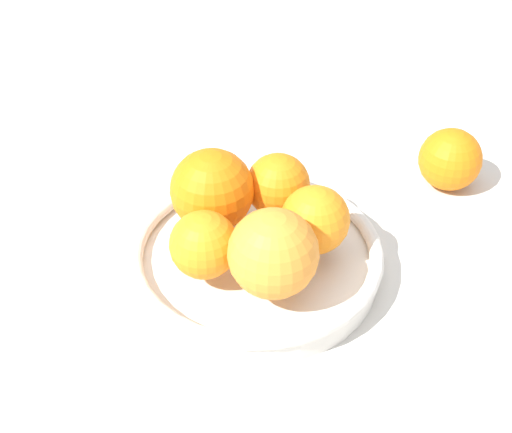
{
  "coord_description": "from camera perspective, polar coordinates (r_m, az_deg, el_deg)",
  "views": [
    {
      "loc": [
        -0.52,
        0.07,
        0.5
      ],
      "look_at": [
        0.0,
        0.0,
        0.07
      ],
      "focal_mm": 50.0,
      "sensor_mm": 36.0,
      "label": 1
    }
  ],
  "objects": [
    {
      "name": "orange_pile",
      "position": [
        0.68,
        -0.26,
        -0.08
      ],
      "size": [
        0.19,
        0.17,
        0.08
      ],
      "color": "orange",
      "rests_on": "fruit_bowl"
    },
    {
      "name": "stray_orange",
      "position": [
        0.85,
        15.27,
        4.43
      ],
      "size": [
        0.07,
        0.07,
        0.07
      ],
      "primitive_type": "sphere",
      "color": "orange",
      "rests_on": "ground_plane"
    },
    {
      "name": "ground_plane",
      "position": [
        0.73,
        0.0,
        -4.39
      ],
      "size": [
        4.0,
        4.0,
        0.0
      ],
      "primitive_type": "plane",
      "color": "beige"
    },
    {
      "name": "fruit_bowl",
      "position": [
        0.72,
        0.0,
        -3.35
      ],
      "size": [
        0.25,
        0.25,
        0.04
      ],
      "color": "silver",
      "rests_on": "ground_plane"
    }
  ]
}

